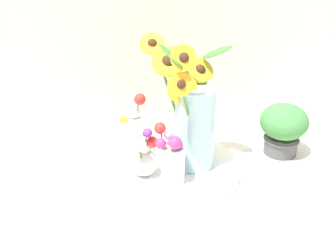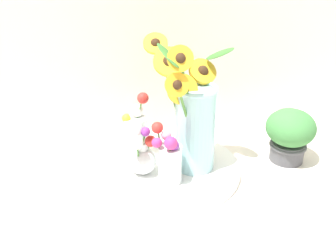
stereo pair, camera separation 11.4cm
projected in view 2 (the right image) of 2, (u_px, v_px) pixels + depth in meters
name	position (u px, v px, depth m)	size (l,w,h in m)	color
ground_plane	(172.00, 186.00, 1.14)	(6.00, 6.00, 0.00)	silver
serving_tray	(168.00, 168.00, 1.20)	(0.44, 0.44, 0.02)	white
mason_jar_sunflowers	(193.00, 117.00, 1.13)	(0.24, 0.23, 0.40)	#9ED1D6
vase_small_center	(169.00, 158.00, 1.09)	(0.09, 0.08, 0.18)	white
vase_bulb_right	(142.00, 154.00, 1.13)	(0.08, 0.09, 0.17)	white
vase_small_back	(136.00, 132.00, 1.23)	(0.08, 0.07, 0.21)	white
potted_plant	(290.00, 133.00, 1.22)	(0.15, 0.15, 0.17)	#4C4C51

